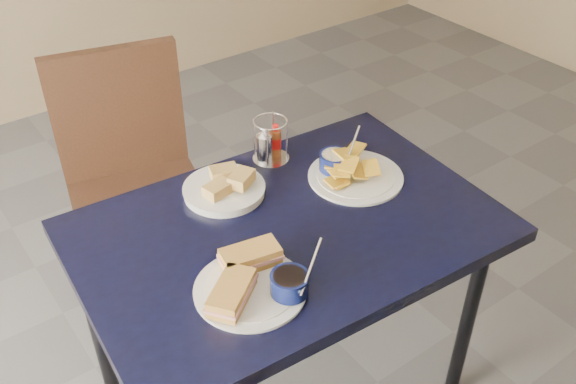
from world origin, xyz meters
TOP-DOWN VIEW (x-y plane):
  - dining_table at (0.09, 0.12)m, footprint 1.13×0.80m
  - chair_far at (-0.04, 0.90)m, footprint 0.53×0.52m
  - sandwich_plate at (-0.11, -0.02)m, footprint 0.30×0.26m
  - plantain_plate at (0.36, 0.20)m, footprint 0.27×0.27m
  - bread_basket at (0.03, 0.34)m, footprint 0.22×0.22m
  - condiment_caddy at (0.22, 0.41)m, footprint 0.11×0.11m

SIDE VIEW (x-z plane):
  - chair_far at x=-0.04m, z-range 0.07..1.02m
  - dining_table at x=0.09m, z-range 0.30..1.05m
  - bread_basket at x=0.03m, z-range 0.74..0.80m
  - plantain_plate at x=0.36m, z-range 0.71..0.83m
  - sandwich_plate at x=-0.11m, z-range 0.72..0.83m
  - condiment_caddy at x=0.22m, z-range 0.74..0.87m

